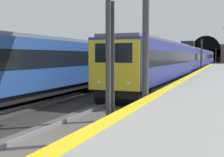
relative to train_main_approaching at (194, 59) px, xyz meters
The scene contains 10 objects.
ground_plane 46.46m from the train_main_approaching, behind, with size 320.00×320.00×0.00m, color #282623.
platform_right 46.64m from the train_main_approaching, behind, with size 112.00×4.05×1.10m, color gray.
platform_right_edge_strip 46.49m from the train_main_approaching, behind, with size 112.00×0.50×0.01m, color yellow.
track_main_line 46.46m from the train_main_approaching, behind, with size 160.00×3.02×0.21m.
train_main_approaching is the anchor object (origin of this frame).
train_adjacent_platform 21.59m from the train_main_approaching, 166.41° to the left, with size 59.69×2.83×4.69m.
railway_signal_near 45.51m from the train_main_approaching, behind, with size 0.39×0.38×5.35m.
railway_signal_mid 9.34m from the train_main_approaching, 168.62° to the right, with size 0.39×0.38×5.07m.
railway_signal_far 51.53m from the train_main_approaching, ahead, with size 0.39×0.38×5.19m.
tunnel_portal 72.19m from the train_main_approaching, ahead, with size 2.57×19.61×10.98m.
Camera 1 is at (-7.73, -5.20, 2.72)m, focal length 49.08 mm.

